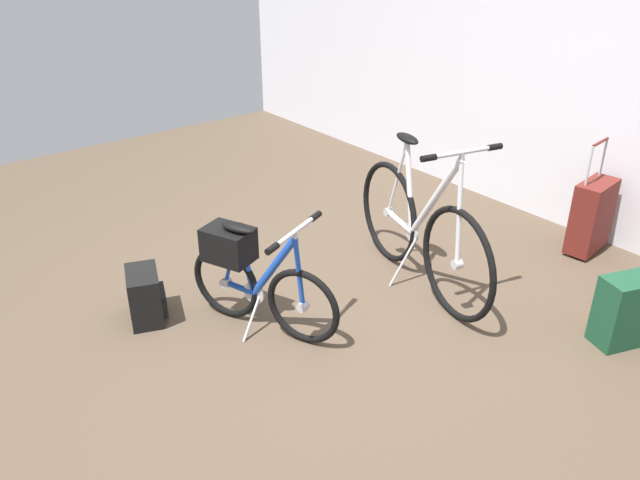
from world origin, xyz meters
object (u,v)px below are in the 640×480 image
Objects in this scene: folding_bike_foreground at (251,273)px; backpack_on_floor at (145,296)px; handbag_on_floor at (626,310)px; display_bike_left at (420,230)px; rolling_suitcase at (591,216)px.

folding_bike_foreground reaches higher than backpack_on_floor.
handbag_on_floor reaches higher than backpack_on_floor.
display_bike_left is at bearing 65.16° from backpack_on_floor.
backpack_on_floor is 0.83× the size of handbag_on_floor.
handbag_on_floor is at bearing 46.95° from folding_bike_foreground.
display_bike_left is at bearing -109.23° from rolling_suitcase.
display_bike_left reaches higher than rolling_suitcase.
rolling_suitcase is 1.98× the size of handbag_on_floor.
handbag_on_floor is (1.18, 0.45, -0.19)m from display_bike_left.
handbag_on_floor is (1.46, 1.56, -0.15)m from folding_bike_foreground.
folding_bike_foreground is at bearing -104.06° from display_bike_left.
rolling_suitcase is at bearing 67.63° from backpack_on_floor.
handbag_on_floor is at bearing 20.82° from display_bike_left.
backpack_on_floor is at bearing -133.95° from folding_bike_foreground.
display_bike_left reaches higher than folding_bike_foreground.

